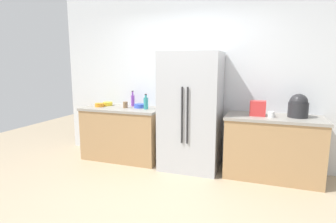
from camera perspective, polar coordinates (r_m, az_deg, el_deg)
The scene contains 14 objects.
ground_plane at distance 3.39m, azimuth -3.09°, elevation -18.59°, with size 9.52×9.52×0.00m, color tan.
kitchen_back_panel at distance 4.57m, azimuth 4.85°, elevation 7.44°, with size 4.76×0.10×2.86m, color silver.
counter_left at distance 4.77m, azimuth -9.37°, elevation -4.48°, with size 1.35×0.67×0.89m.
counter_right at distance 4.21m, azimuth 21.04°, elevation -6.95°, with size 1.33×0.67×0.89m.
refrigerator at distance 4.20m, azimuth 4.86°, elevation 0.01°, with size 0.89×0.72×1.81m.
toaster at distance 4.07m, azimuth 18.34°, elevation 0.65°, with size 0.22×0.17×0.21m, color red.
rice_cooker at distance 4.15m, azimuth 25.69°, elevation 1.00°, with size 0.26×0.26×0.33m.
bottle_a at distance 4.45m, azimuth -4.67°, elevation 1.80°, with size 0.08×0.08×0.25m.
bottle_b at distance 4.80m, azimuth -7.41°, elevation 2.40°, with size 0.06×0.06×0.27m.
cup_a at distance 4.01m, azimuth 20.85°, elevation -0.60°, with size 0.09×0.09×0.08m, color white.
cup_b at distance 4.64m, azimuth -8.95°, elevation 1.41°, with size 0.08×0.08×0.10m, color brown.
bowl_a at distance 4.85m, azimuth -14.21°, elevation 1.34°, with size 0.15×0.15×0.06m, color orange.
bowl_b at distance 4.62m, azimuth -5.94°, elevation 1.20°, with size 0.19×0.19×0.07m, color blue.
bowl_c at distance 4.97m, azimuth -12.55°, elevation 1.60°, with size 0.17×0.17×0.06m, color yellow.
Camera 1 is at (1.16, -2.75, 1.61)m, focal length 29.02 mm.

